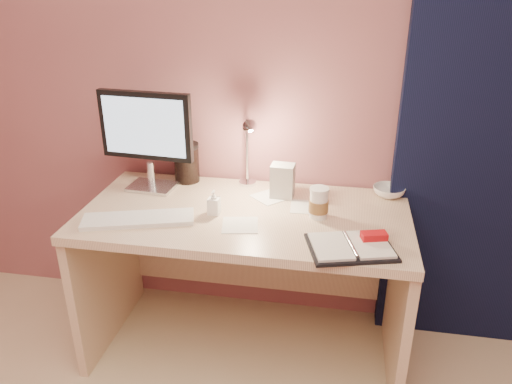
% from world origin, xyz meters
% --- Properties ---
extents(room, '(3.50, 3.50, 3.50)m').
position_xyz_m(room, '(0.95, 1.69, 1.14)').
color(room, '#C6B28E').
rests_on(room, ground).
extents(desk, '(1.40, 0.70, 0.73)m').
position_xyz_m(desk, '(0.00, 1.45, 0.50)').
color(desk, beige).
rests_on(desk, ground).
extents(monitor, '(0.44, 0.17, 0.46)m').
position_xyz_m(monitor, '(-0.48, 1.55, 1.01)').
color(monitor, silver).
rests_on(monitor, desk).
extents(keyboard, '(0.47, 0.26, 0.02)m').
position_xyz_m(keyboard, '(-0.41, 1.22, 0.74)').
color(keyboard, white).
rests_on(keyboard, desk).
extents(planner, '(0.36, 0.31, 0.05)m').
position_xyz_m(planner, '(0.45, 1.15, 0.74)').
color(planner, black).
rests_on(planner, desk).
extents(paper_a, '(0.17, 0.17, 0.00)m').
position_xyz_m(paper_a, '(0.01, 1.26, 0.73)').
color(paper_a, silver).
rests_on(paper_a, desk).
extents(paper_b, '(0.14, 0.14, 0.00)m').
position_xyz_m(paper_b, '(0.26, 1.47, 0.73)').
color(paper_b, silver).
rests_on(paper_b, desk).
extents(paper_c, '(0.20, 0.20, 0.00)m').
position_xyz_m(paper_c, '(0.08, 1.55, 0.73)').
color(paper_c, silver).
rests_on(paper_c, desk).
extents(coffee_cup, '(0.08, 0.08, 0.13)m').
position_xyz_m(coffee_cup, '(0.31, 1.39, 0.79)').
color(coffee_cup, white).
rests_on(coffee_cup, desk).
extents(bowl, '(0.18, 0.18, 0.04)m').
position_xyz_m(bowl, '(0.62, 1.66, 0.75)').
color(bowl, white).
rests_on(bowl, desk).
extents(lotion_bottle, '(0.05, 0.05, 0.11)m').
position_xyz_m(lotion_bottle, '(-0.12, 1.34, 0.78)').
color(lotion_bottle, white).
rests_on(lotion_bottle, desk).
extents(dark_jar, '(0.12, 0.12, 0.17)m').
position_xyz_m(dark_jar, '(-0.35, 1.67, 0.82)').
color(dark_jar, black).
rests_on(dark_jar, desk).
extents(product_box, '(0.11, 0.09, 0.16)m').
position_xyz_m(product_box, '(0.14, 1.57, 0.81)').
color(product_box, '#BCBBB7').
rests_on(product_box, desk).
extents(desk_lamp, '(0.12, 0.22, 0.36)m').
position_xyz_m(desk_lamp, '(-0.07, 1.59, 0.95)').
color(desk_lamp, silver).
rests_on(desk_lamp, desk).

